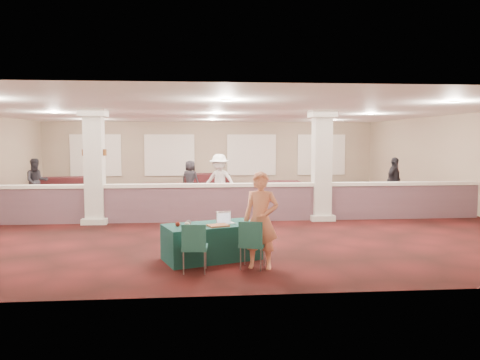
{
  "coord_description": "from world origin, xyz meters",
  "views": [
    {
      "loc": [
        -0.57,
        -14.9,
        2.37
      ],
      "look_at": [
        0.56,
        -2.0,
        1.24
      ],
      "focal_mm": 35.0,
      "sensor_mm": 36.0,
      "label": 1
    }
  ],
  "objects": [
    {
      "name": "scissors",
      "position": [
        0.33,
        -5.85,
        0.71
      ],
      "size": [
        0.12,
        0.07,
        0.01
      ],
      "primitive_type": "cube",
      "rotation": [
        0.0,
        0.0,
        0.34
      ],
      "color": "red",
      "rests_on": "near_table"
    },
    {
      "name": "wall_back",
      "position": [
        0.0,
        8.0,
        1.6
      ],
      "size": [
        16.0,
        0.04,
        3.2
      ],
      "primitive_type": "cube",
      "color": "gray",
      "rests_on": "ground"
    },
    {
      "name": "laptop_base",
      "position": [
        -0.06,
        -5.75,
        0.71
      ],
      "size": [
        0.37,
        0.31,
        0.02
      ],
      "primitive_type": "cube",
      "rotation": [
        0.0,
        0.0,
        0.34
      ],
      "color": "silver",
      "rests_on": "near_table"
    },
    {
      "name": "wall_right",
      "position": [
        8.0,
        0.0,
        1.6
      ],
      "size": [
        0.04,
        16.0,
        3.2
      ],
      "primitive_type": "cube",
      "color": "gray",
      "rests_on": "ground"
    },
    {
      "name": "attendee_b",
      "position": [
        0.11,
        0.92,
        0.93
      ],
      "size": [
        1.31,
        0.96,
        1.87
      ],
      "primitive_type": "imported",
      "rotation": [
        0.0,
        0.0,
        -0.4
      ],
      "color": "silver",
      "rests_on": "ground"
    },
    {
      "name": "far_table_back_right",
      "position": [
        2.5,
        3.22,
        0.36
      ],
      "size": [
        1.77,
        0.89,
        0.72
      ],
      "primitive_type": "cube",
      "rotation": [
        0.0,
        0.0,
        0.0
      ],
      "color": "black",
      "rests_on": "ground"
    },
    {
      "name": "conf_chair_main",
      "position": [
        0.37,
        -6.58,
        0.53
      ],
      "size": [
        0.56,
        0.56,
        0.9
      ],
      "rotation": [
        0.0,
        0.0,
        -0.3
      ],
      "color": "#1B4F41",
      "rests_on": "ground"
    },
    {
      "name": "attendee_a",
      "position": [
        -6.5,
        2.66,
        0.84
      ],
      "size": [
        0.92,
        0.75,
        1.67
      ],
      "primitive_type": "imported",
      "rotation": [
        0.0,
        0.0,
        0.46
      ],
      "color": "black",
      "rests_on": "ground"
    },
    {
      "name": "yarn_red",
      "position": [
        -0.99,
        -5.98,
        0.75
      ],
      "size": [
        0.1,
        0.1,
        0.1
      ],
      "primitive_type": "sphere",
      "color": "maroon",
      "rests_on": "near_table"
    },
    {
      "name": "screen_glow",
      "position": [
        -0.09,
        -5.66,
        0.81
      ],
      "size": [
        0.27,
        0.1,
        0.18
      ],
      "primitive_type": "cube",
      "rotation": [
        0.0,
        0.0,
        0.34
      ],
      "color": "silver",
      "rests_on": "near_table"
    },
    {
      "name": "attendee_c",
      "position": [
        6.5,
        1.5,
        0.86
      ],
      "size": [
        1.06,
        1.04,
        1.72
      ],
      "primitive_type": "imported",
      "rotation": [
        0.0,
        0.0,
        0.76
      ],
      "color": "black",
      "rests_on": "ground"
    },
    {
      "name": "near_table",
      "position": [
        -0.34,
        -5.8,
        0.35
      ],
      "size": [
        2.02,
        1.47,
        0.7
      ],
      "primitive_type": "cube",
      "rotation": [
        0.0,
        0.0,
        0.34
      ],
      "color": "#0D3330",
      "rests_on": "ground"
    },
    {
      "name": "yarn_cream",
      "position": [
        -0.81,
        -6.07,
        0.75
      ],
      "size": [
        0.11,
        0.11,
        0.11
      ],
      "primitive_type": "sphere",
      "color": "beige",
      "rests_on": "near_table"
    },
    {
      "name": "column_right",
      "position": [
        3.0,
        -1.5,
        1.64
      ],
      "size": [
        0.72,
        0.72,
        3.2
      ],
      "color": "beige",
      "rests_on": "ground"
    },
    {
      "name": "sconce_left",
      "position": [
        -3.78,
        -1.5,
        2.0
      ],
      "size": [
        0.12,
        0.12,
        0.18
      ],
      "color": "brown",
      "rests_on": "column_left"
    },
    {
      "name": "laptop_screen",
      "position": [
        -0.09,
        -5.65,
        0.82
      ],
      "size": [
        0.3,
        0.12,
        0.21
      ],
      "primitive_type": "cube",
      "rotation": [
        0.0,
        0.0,
        0.34
      ],
      "color": "silver",
      "rests_on": "near_table"
    },
    {
      "name": "conf_chair_side",
      "position": [
        -0.67,
        -6.73,
        0.53
      ],
      "size": [
        0.48,
        0.48,
        0.89
      ],
      "rotation": [
        0.0,
        0.0,
        -0.07
      ],
      "color": "#1B4F41",
      "rests_on": "ground"
    },
    {
      "name": "woman",
      "position": [
        0.55,
        -6.51,
        0.89
      ],
      "size": [
        0.74,
        0.6,
        1.78
      ],
      "primitive_type": "imported",
      "rotation": [
        0.0,
        0.0,
        -0.29
      ],
      "color": "#E57C63",
      "rests_on": "ground"
    },
    {
      "name": "far_table_front_center",
      "position": [
        -1.93,
        2.78,
        0.35
      ],
      "size": [
        1.8,
        1.05,
        0.69
      ],
      "primitive_type": "cube",
      "rotation": [
        0.0,
        0.0,
        -0.12
      ],
      "color": "black",
      "rests_on": "ground"
    },
    {
      "name": "yarn_grey",
      "position": [
        -0.79,
        -5.84,
        0.75
      ],
      "size": [
        0.1,
        0.1,
        0.1
      ],
      "primitive_type": "sphere",
      "color": "#4A4B4F",
      "rests_on": "near_table"
    },
    {
      "name": "far_table_front_left",
      "position": [
        -4.12,
        0.3,
        0.39
      ],
      "size": [
        2.12,
        1.57,
        0.77
      ],
      "primitive_type": "cube",
      "rotation": [
        0.0,
        0.0,
        0.36
      ],
      "color": "black",
      "rests_on": "ground"
    },
    {
      "name": "partition_wall",
      "position": [
        0.0,
        -1.5,
        0.57
      ],
      "size": [
        15.6,
        0.28,
        1.1
      ],
      "color": "brown",
      "rests_on": "ground"
    },
    {
      "name": "attendee_d",
      "position": [
        -0.94,
        3.82,
        0.76
      ],
      "size": [
        0.85,
        0.69,
        1.52
      ],
      "primitive_type": "imported",
      "rotation": [
        0.0,
        0.0,
        2.71
      ],
      "color": "black",
      "rests_on": "ground"
    },
    {
      "name": "far_table_back_center",
      "position": [
        -0.24,
        6.5,
        0.4
      ],
      "size": [
        2.06,
        1.21,
        0.79
      ],
      "primitive_type": "cube",
      "rotation": [
        0.0,
        0.0,
        0.12
      ],
      "color": "black",
      "rests_on": "ground"
    },
    {
      "name": "ceiling",
      "position": [
        0.0,
        0.0,
        3.2
      ],
      "size": [
        16.0,
        16.0,
        0.02
      ],
      "primitive_type": "cube",
      "color": "white",
      "rests_on": "wall_back"
    },
    {
      "name": "ground",
      "position": [
        0.0,
        0.0,
        0.0
      ],
      "size": [
        16.0,
        16.0,
        0.0
      ],
      "primitive_type": "plane",
      "color": "#401010",
      "rests_on": "ground"
    },
    {
      "name": "sconce_right",
      "position": [
        -3.22,
        -1.5,
        2.0
      ],
      "size": [
        0.12,
        0.12,
        0.18
      ],
      "color": "brown",
      "rests_on": "column_left"
    },
    {
      "name": "far_table_back_left",
      "position": [
        -6.48,
        5.91,
        0.36
      ],
      "size": [
        1.9,
        1.15,
        0.73
      ],
      "primitive_type": "cube",
      "rotation": [
        0.0,
        0.0,
        0.15
      ],
      "color": "black",
      "rests_on": "ground"
    },
    {
      "name": "wall_front",
      "position": [
        0.0,
        -8.0,
        1.6
      ],
      "size": [
        16.0,
        0.04,
        3.2
      ],
      "primitive_type": "cube",
      "color": "gray",
      "rests_on": "ground"
    },
    {
      "name": "column_left",
      "position": [
        -3.5,
        -1.5,
        1.64
      ],
      "size": [
        0.72,
        0.72,
        3.2
      ],
      "color": "beige",
      "rests_on": "ground"
    },
    {
      "name": "knitting",
      "position": [
        -0.22,
        -6.01,
        0.71
      ],
      "size": [
        0.46,
        0.4,
        0.03
      ],
      "primitive_type": "cube",
      "rotation": [
        0.0,
        0.0,
        0.34
      ],
      "color": "#CF6321",
      "rests_on": "near_table"
    },
    {
      "name": "far_table_front_right",
      "position": [
        2.5,
        1.12,
        0.39
      ],
      "size": [
        2.05,
        1.28,
        0.77
      ],
      "primitive_type": "cube",
      "rotation": [
        0.0,
        0.0,
        -0.18
      ],
      "color": "black",
      "rests_on": "ground"
    }
  ]
}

